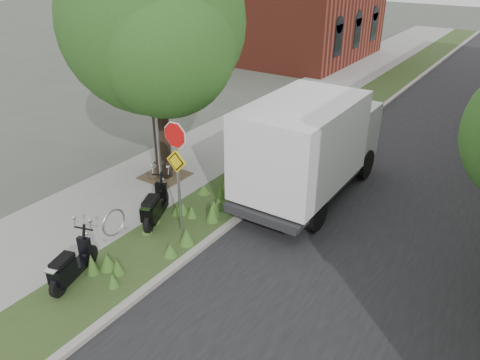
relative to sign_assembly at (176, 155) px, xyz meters
The scene contains 13 objects.
ground 2.78m from the sign_assembly, 22.62° to the right, with size 120.00×120.00×0.00m, color #4C5147.
sidewalk_near 10.10m from the sign_assembly, 106.84° to the left, with size 3.50×60.00×0.12m, color gray.
verge 9.69m from the sign_assembly, 90.61° to the left, with size 2.00×60.00×0.12m, color #34461E.
kerb_near 9.73m from the sign_assembly, 84.54° to the left, with size 0.20×60.00×0.13m, color #9E9991.
road 10.65m from the sign_assembly, 64.96° to the left, with size 7.00×60.00×0.01m, color black.
street_tree_main 4.30m from the sign_assembly, 139.63° to the left, with size 6.21×5.54×7.66m.
bare_post 2.18m from the sign_assembly, 145.95° to the left, with size 0.08×0.08×4.00m.
bike_hoop 2.54m from the sign_assembly, 137.69° to the right, with size 0.06×0.78×0.77m.
sign_assembly is the anchor object (origin of this frame).
scooter_near 1.97m from the sign_assembly, 169.07° to the right, with size 0.91×1.71×0.87m.
scooter_far 3.67m from the sign_assembly, 100.98° to the right, with size 0.67×1.67×0.81m.
box_truck 4.32m from the sign_assembly, 64.69° to the left, with size 2.49×6.02×2.71m.
utility_cabinet 4.60m from the sign_assembly, 137.24° to the left, with size 1.00×0.81×1.15m.
Camera 1 is at (5.92, -7.41, 7.08)m, focal length 35.00 mm.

